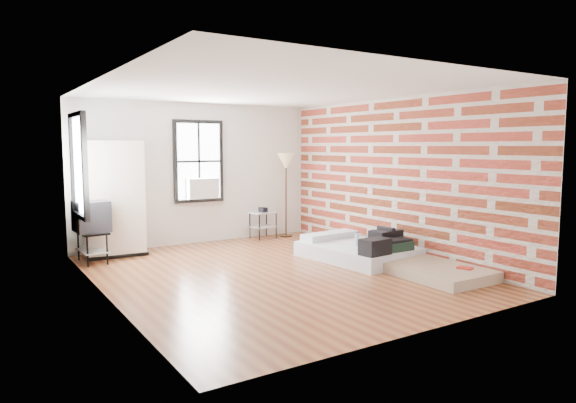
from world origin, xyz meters
TOP-DOWN VIEW (x-y plane):
  - ground at (0.00, 0.00)m, footprint 6.00×6.00m
  - room_shell at (0.23, 0.36)m, footprint 5.02×6.02m
  - mattress_main at (1.75, 0.07)m, footprint 1.57×2.01m
  - mattress_bare at (1.93, -1.07)m, footprint 1.08×2.02m
  - wardrobe at (-1.76, 2.65)m, footprint 1.07×0.64m
  - side_table at (1.33, 2.72)m, footprint 0.55×0.46m
  - floor_lamp at (1.87, 2.65)m, footprint 0.39×0.39m
  - tv_stand at (-2.21, 2.28)m, footprint 0.55×0.76m

SIDE VIEW (x-z plane):
  - ground at x=0.00m, z-range 0.00..0.00m
  - mattress_bare at x=1.93m, z-range -0.09..0.35m
  - mattress_main at x=1.75m, z-range -0.14..0.47m
  - side_table at x=1.33m, z-range 0.12..0.78m
  - tv_stand at x=-2.21m, z-range 0.23..1.27m
  - wardrobe at x=-1.76m, z-range 0.00..2.05m
  - floor_lamp at x=1.87m, z-range 0.65..2.45m
  - room_shell at x=0.23m, z-range 0.33..3.14m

